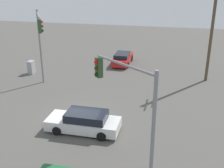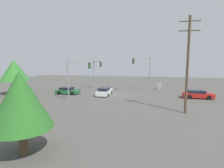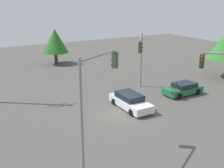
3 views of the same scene
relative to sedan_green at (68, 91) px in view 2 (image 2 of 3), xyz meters
The scene contains 11 objects.
ground_plane 8.31m from the sedan_green, behind, with size 80.00×80.00×0.00m, color #54514C.
sedan_green is the anchor object (origin of this frame).
sedan_white 6.86m from the sedan_green, behind, with size 2.01×4.78×1.37m.
sedan_red 22.10m from the sedan_green, behind, with size 4.53×1.88×1.32m.
traffic_signal_main 8.85m from the sedan_green, 113.80° to the right, with size 2.49×2.31×6.17m.
traffic_signal_cross 15.30m from the sedan_green, 154.61° to the right, with size 3.52×2.14×6.82m.
traffic_signal_aux 5.77m from the sedan_green, 136.98° to the left, with size 2.73×3.42×6.05m.
utility_pole_tall 20.94m from the sedan_green, 156.17° to the left, with size 2.20×0.28×10.75m.
electrical_cabinet 19.10m from the sedan_green, 150.65° to the right, with size 0.81×0.52×1.35m, color #9EA0A3.
tree_behind 21.28m from the sedan_green, 109.02° to the left, with size 3.80×3.80×5.28m.
tree_right 10.04m from the sedan_green, 13.06° to the left, with size 4.95×4.95×6.22m.
Camera 2 is at (-6.26, 30.08, 5.79)m, focal length 28.00 mm.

